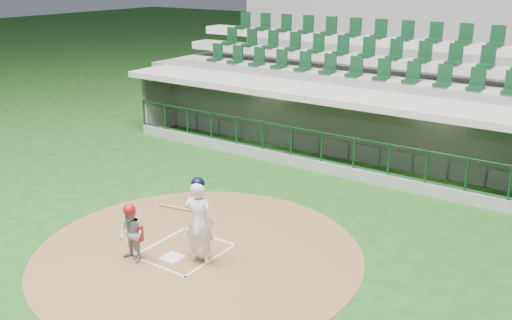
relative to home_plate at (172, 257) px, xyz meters
The scene contains 8 objects.
ground 0.70m from the home_plate, 90.00° to the left, with size 120.00×120.00×0.00m, color #174313.
dirt_circle 0.58m from the home_plate, 59.04° to the left, with size 7.20×7.20×0.01m, color brown.
home_plate is the anchor object (origin of this frame).
batter_box_chalk 0.40m from the home_plate, 90.00° to the left, with size 1.55×1.80×0.01m.
dugout_structure 8.58m from the home_plate, 89.48° to the left, with size 16.40×3.70×3.00m.
seating_deck 11.69m from the home_plate, 90.00° to the left, with size 17.00×6.72×5.15m.
batter 1.14m from the home_plate, 20.28° to the left, with size 0.91×0.92×1.91m.
catcher 1.04m from the home_plate, 136.66° to the right, with size 0.64×0.52×1.32m.
Camera 1 is at (7.70, -8.67, 5.93)m, focal length 40.00 mm.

